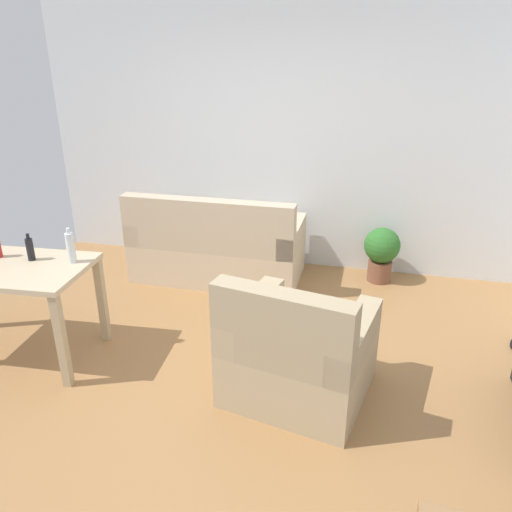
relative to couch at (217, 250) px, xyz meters
The scene contains 8 objects.
ground_plane 1.72m from the couch, 69.99° to the right, with size 5.20×4.40×0.02m, color #9E7042.
wall_rear 1.34m from the couch, 46.64° to the left, with size 5.20×0.10×2.70m, color silver.
couch is the anchor object (origin of this frame).
desk 2.04m from the couch, 121.92° to the right, with size 1.25×0.78×0.76m.
potted_plant 1.68m from the couch, 10.73° to the left, with size 0.36×0.36×0.57m.
armchair 2.03m from the couch, 56.91° to the right, with size 1.05×1.00×0.92m.
bottle_dark 1.91m from the couch, 120.55° to the right, with size 0.05×0.05×0.21m.
bottle_clear 1.75m from the couch, 111.67° to the right, with size 0.06×0.06×0.27m.
Camera 1 is at (0.93, -2.92, 2.23)m, focal length 34.85 mm.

